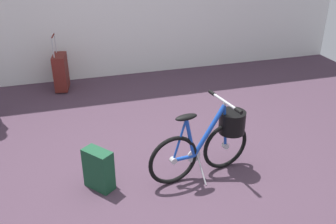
% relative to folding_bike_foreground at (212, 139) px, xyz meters
% --- Properties ---
extents(ground_plane, '(7.84, 7.84, 0.00)m').
position_rel_folding_bike_foreground_xyz_m(ground_plane, '(-0.49, 0.08, -0.38)').
color(ground_plane, '#473342').
extents(folding_bike_foreground, '(1.09, 0.53, 0.78)m').
position_rel_folding_bike_foreground_xyz_m(folding_bike_foreground, '(0.00, 0.00, 0.00)').
color(folding_bike_foreground, black).
rests_on(folding_bike_foreground, ground_plane).
extents(rolling_suitcase, '(0.23, 0.38, 0.83)m').
position_rel_folding_bike_foreground_xyz_m(rolling_suitcase, '(-1.34, 2.58, -0.09)').
color(rolling_suitcase, maroon).
rests_on(rolling_suitcase, ground_plane).
extents(backpack_on_floor, '(0.29, 0.31, 0.40)m').
position_rel_folding_bike_foreground_xyz_m(backpack_on_floor, '(-1.10, 0.06, -0.18)').
color(backpack_on_floor, '#19472D').
rests_on(backpack_on_floor, ground_plane).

